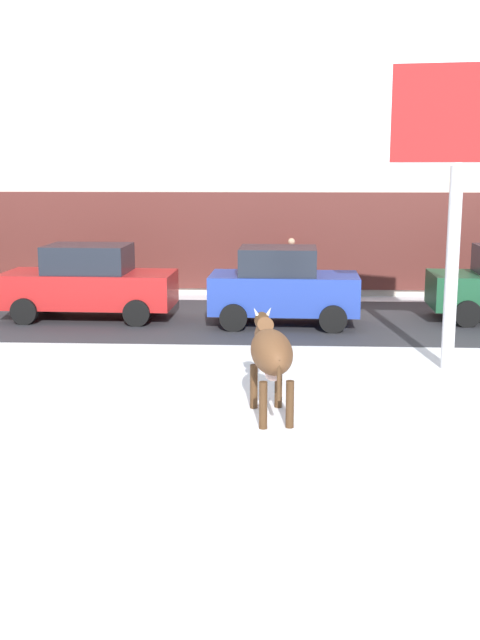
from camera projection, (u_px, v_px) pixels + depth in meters
ground_plane at (187, 442)px, 10.68m from camera, size 120.00×120.00×0.00m
road_strip at (229, 319)px, 19.24m from camera, size 60.00×5.60×0.01m
building_facade at (242, 78)px, 24.59m from camera, size 44.00×6.10×13.00m
cow_brown at (271, 352)px, 11.63m from camera, size 0.83×1.93×1.54m
billboard at (459, 133)px, 13.75m from camera, size 2.52×0.54×5.56m
car_red_sedan at (89, 282)px, 19.23m from camera, size 4.24×2.06×1.84m
car_blue_hatchback at (283, 286)px, 18.45m from camera, size 3.54×1.99×1.86m
pedestrian_near_billboard at (291, 268)px, 22.18m from camera, size 0.36×0.24×1.73m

